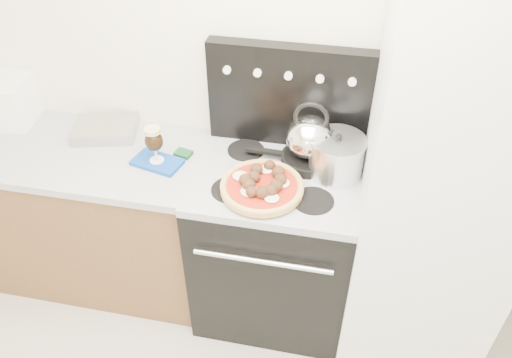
% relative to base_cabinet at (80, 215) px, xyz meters
% --- Properties ---
extents(room_shell, '(3.52, 3.01, 2.52)m').
position_rel_base_cabinet_xyz_m(room_shell, '(1.02, -0.91, 0.82)').
color(room_shell, beige).
rests_on(room_shell, ground).
extents(base_cabinet, '(1.45, 0.60, 0.86)m').
position_rel_base_cabinet_xyz_m(base_cabinet, '(0.00, 0.00, 0.00)').
color(base_cabinet, brown).
rests_on(base_cabinet, ground).
extents(countertop, '(1.48, 0.63, 0.04)m').
position_rel_base_cabinet_xyz_m(countertop, '(0.00, 0.00, 0.45)').
color(countertop, '#AEAEB2').
rests_on(countertop, base_cabinet).
extents(stove_body, '(0.76, 0.65, 0.88)m').
position_rel_base_cabinet_xyz_m(stove_body, '(1.10, -0.02, 0.01)').
color(stove_body, black).
rests_on(stove_body, ground).
extents(cooktop, '(0.76, 0.65, 0.04)m').
position_rel_base_cabinet_xyz_m(cooktop, '(1.10, -0.02, 0.47)').
color(cooktop, '#ADADB2').
rests_on(cooktop, stove_body).
extents(backguard, '(0.76, 0.08, 0.50)m').
position_rel_base_cabinet_xyz_m(backguard, '(1.10, 0.25, 0.74)').
color(backguard, black).
rests_on(backguard, cooktop).
extents(fridge, '(0.64, 0.68, 1.90)m').
position_rel_base_cabinet_xyz_m(fridge, '(1.80, -0.05, 0.52)').
color(fridge, silver).
rests_on(fridge, ground).
extents(foil_sheet, '(0.35, 0.29, 0.06)m').
position_rel_base_cabinet_xyz_m(foil_sheet, '(0.19, 0.15, 0.50)').
color(foil_sheet, silver).
rests_on(foil_sheet, countertop).
extents(oven_mitt, '(0.26, 0.18, 0.02)m').
position_rel_base_cabinet_xyz_m(oven_mitt, '(0.53, -0.04, 0.48)').
color(oven_mitt, '#1043A6').
rests_on(oven_mitt, countertop).
extents(beer_glass, '(0.10, 0.10, 0.19)m').
position_rel_base_cabinet_xyz_m(beer_glass, '(0.53, -0.04, 0.58)').
color(beer_glass, black).
rests_on(beer_glass, oven_mitt).
extents(pizza_pan, '(0.42, 0.42, 0.01)m').
position_rel_base_cabinet_xyz_m(pizza_pan, '(1.06, -0.16, 0.50)').
color(pizza_pan, black).
rests_on(pizza_pan, cooktop).
extents(pizza, '(0.38, 0.38, 0.05)m').
position_rel_base_cabinet_xyz_m(pizza, '(1.06, -0.16, 0.53)').
color(pizza, tan).
rests_on(pizza, pizza_pan).
extents(skillet, '(0.26, 0.26, 0.04)m').
position_rel_base_cabinet_xyz_m(skillet, '(1.23, 0.09, 0.51)').
color(skillet, black).
rests_on(skillet, cooktop).
extents(tea_kettle, '(0.26, 0.26, 0.24)m').
position_rel_base_cabinet_xyz_m(tea_kettle, '(1.23, 0.09, 0.65)').
color(tea_kettle, silver).
rests_on(tea_kettle, skillet).
extents(stock_pot, '(0.29, 0.29, 0.18)m').
position_rel_base_cabinet_xyz_m(stock_pot, '(1.36, 0.04, 0.58)').
color(stock_pot, silver).
rests_on(stock_pot, cooktop).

